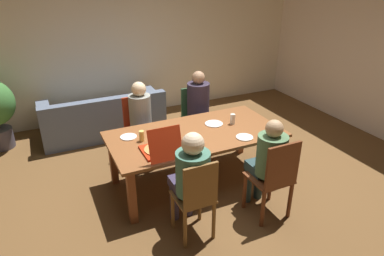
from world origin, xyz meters
name	(u,v)px	position (x,y,z in m)	size (l,w,h in m)	color
ground_plane	(195,181)	(0.00, 0.00, 0.00)	(20.00, 20.00, 0.00)	brown
back_wall	(131,41)	(0.00, 2.75, 1.39)	(6.86, 0.12, 2.78)	#F2E3C5
side_wall_right	(351,44)	(3.43, 0.83, 1.39)	(0.12, 4.68, 2.78)	#F5DEC9
dining_table	(195,139)	(0.00, 0.00, 0.63)	(2.17, 1.09, 0.72)	brown
chair_0	(274,178)	(0.47, -1.01, 0.52)	(0.44, 0.43, 0.99)	#602F17
person_0	(268,158)	(0.47, -0.87, 0.70)	(0.33, 0.49, 1.18)	#2C4243
chair_1	(196,198)	(-0.45, -0.96, 0.52)	(0.38, 0.39, 0.95)	brown
person_1	(191,174)	(-0.45, -0.83, 0.72)	(0.35, 0.53, 1.20)	#3B334D
chair_2	(140,126)	(-0.45, 0.95, 0.51)	(0.43, 0.41, 0.94)	#AB331B
person_2	(142,117)	(-0.45, 0.80, 0.71)	(0.31, 0.51, 1.20)	#39304D
chair_3	(196,115)	(0.47, 0.97, 0.51)	(0.41, 0.42, 0.93)	#32633E
person_3	(200,105)	(0.47, 0.83, 0.73)	(0.34, 0.54, 1.24)	#3E3542
pizza_box_0	(160,149)	(-0.58, -0.30, 0.77)	(0.37, 0.47, 0.38)	red
plate_0	(245,137)	(0.49, -0.37, 0.73)	(0.21, 0.21, 0.01)	white
plate_1	(214,124)	(0.34, 0.14, 0.73)	(0.24, 0.24, 0.01)	white
plate_2	(129,137)	(-0.80, 0.24, 0.73)	(0.20, 0.20, 0.01)	white
drinking_glass_0	(233,119)	(0.57, 0.05, 0.79)	(0.07, 0.07, 0.14)	silver
drinking_glass_1	(142,136)	(-0.67, 0.08, 0.79)	(0.06, 0.06, 0.13)	#E5C962
drinking_glass_2	(276,127)	(0.93, -0.41, 0.79)	(0.06, 0.06, 0.14)	silver
couch	(104,119)	(-0.78, 1.99, 0.27)	(2.00, 0.85, 0.74)	slate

